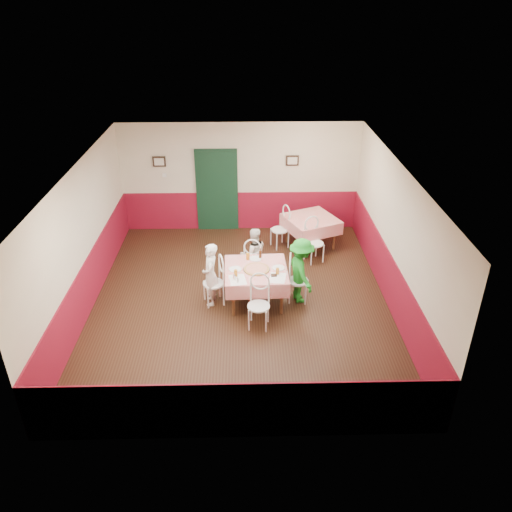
{
  "coord_description": "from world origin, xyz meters",
  "views": [
    {
      "loc": [
        0.12,
        -8.53,
        5.7
      ],
      "look_at": [
        0.31,
        -0.02,
        1.05
      ],
      "focal_mm": 35.0,
      "sensor_mm": 36.0,
      "label": 1
    }
  ],
  "objects_px": {
    "chair_right": "(298,281)",
    "diner_far": "(254,254)",
    "chair_far": "(254,262)",
    "chair_near": "(259,306)",
    "glass_b": "(277,271)",
    "diner_left": "(211,275)",
    "chair_left": "(214,284)",
    "diner_right": "(301,271)",
    "glass_a": "(236,273)",
    "beer_bottle": "(260,254)",
    "main_table": "(256,285)",
    "pizza": "(257,269)",
    "glass_c": "(248,256)",
    "chair_second_b": "(314,244)",
    "wallet": "(274,275)",
    "chair_second_a": "(280,230)",
    "second_table": "(310,232)"
  },
  "relations": [
    {
      "from": "chair_left",
      "to": "chair_far",
      "type": "relative_size",
      "value": 1.0
    },
    {
      "from": "chair_near",
      "to": "diner_right",
      "type": "bearing_deg",
      "value": 54.55
    },
    {
      "from": "glass_a",
      "to": "beer_bottle",
      "type": "relative_size",
      "value": 0.65
    },
    {
      "from": "chair_second_b",
      "to": "second_table",
      "type": "bearing_deg",
      "value": 66.2
    },
    {
      "from": "pizza",
      "to": "wallet",
      "type": "relative_size",
      "value": 4.58
    },
    {
      "from": "glass_a",
      "to": "glass_b",
      "type": "relative_size",
      "value": 1.07
    },
    {
      "from": "chair_second_a",
      "to": "beer_bottle",
      "type": "xyz_separation_m",
      "value": [
        -0.54,
        -1.98,
        0.41
      ]
    },
    {
      "from": "main_table",
      "to": "glass_a",
      "type": "height_order",
      "value": "glass_a"
    },
    {
      "from": "chair_right",
      "to": "chair_second_b",
      "type": "height_order",
      "value": "same"
    },
    {
      "from": "main_table",
      "to": "glass_b",
      "type": "height_order",
      "value": "glass_b"
    },
    {
      "from": "chair_far",
      "to": "chair_second_a",
      "type": "height_order",
      "value": "same"
    },
    {
      "from": "pizza",
      "to": "glass_a",
      "type": "relative_size",
      "value": 3.83
    },
    {
      "from": "chair_right",
      "to": "diner_left",
      "type": "height_order",
      "value": "diner_left"
    },
    {
      "from": "chair_right",
      "to": "diner_far",
      "type": "height_order",
      "value": "diner_far"
    },
    {
      "from": "chair_right",
      "to": "chair_second_a",
      "type": "xyz_separation_m",
      "value": [
        -0.21,
        2.39,
        0.0
      ]
    },
    {
      "from": "main_table",
      "to": "pizza",
      "type": "bearing_deg",
      "value": -73.26
    },
    {
      "from": "chair_right",
      "to": "chair_far",
      "type": "height_order",
      "value": "same"
    },
    {
      "from": "chair_left",
      "to": "pizza",
      "type": "distance_m",
      "value": 0.92
    },
    {
      "from": "chair_left",
      "to": "diner_far",
      "type": "height_order",
      "value": "diner_far"
    },
    {
      "from": "chair_left",
      "to": "diner_right",
      "type": "height_order",
      "value": "diner_right"
    },
    {
      "from": "chair_second_a",
      "to": "chair_second_b",
      "type": "distance_m",
      "value": 1.06
    },
    {
      "from": "glass_a",
      "to": "chair_far",
      "type": "bearing_deg",
      "value": 71.79
    },
    {
      "from": "chair_far",
      "to": "pizza",
      "type": "bearing_deg",
      "value": 102.32
    },
    {
      "from": "chair_near",
      "to": "diner_far",
      "type": "distance_m",
      "value": 1.76
    },
    {
      "from": "chair_far",
      "to": "chair_left",
      "type": "bearing_deg",
      "value": 56.79
    },
    {
      "from": "second_table",
      "to": "chair_far",
      "type": "xyz_separation_m",
      "value": [
        -1.41,
        -1.57,
        0.08
      ]
    },
    {
      "from": "chair_right",
      "to": "diner_far",
      "type": "relative_size",
      "value": 0.75
    },
    {
      "from": "chair_right",
      "to": "diner_far",
      "type": "xyz_separation_m",
      "value": [
        -0.88,
        0.87,
        0.15
      ]
    },
    {
      "from": "chair_near",
      "to": "chair_second_b",
      "type": "xyz_separation_m",
      "value": [
        1.36,
        2.52,
        0.0
      ]
    },
    {
      "from": "chair_left",
      "to": "chair_near",
      "type": "distance_m",
      "value": 1.2
    },
    {
      "from": "chair_second_b",
      "to": "pizza",
      "type": "xyz_separation_m",
      "value": [
        -1.38,
        -1.7,
        0.33
      ]
    },
    {
      "from": "glass_a",
      "to": "diner_left",
      "type": "distance_m",
      "value": 0.58
    },
    {
      "from": "main_table",
      "to": "chair_right",
      "type": "xyz_separation_m",
      "value": [
        0.85,
        0.03,
        0.08
      ]
    },
    {
      "from": "glass_c",
      "to": "chair_near",
      "type": "bearing_deg",
      "value": -81.52
    },
    {
      "from": "glass_b",
      "to": "glass_c",
      "type": "relative_size",
      "value": 0.92
    },
    {
      "from": "chair_second_b",
      "to": "glass_a",
      "type": "height_order",
      "value": "chair_second_b"
    },
    {
      "from": "glass_c",
      "to": "diner_far",
      "type": "distance_m",
      "value": 0.57
    },
    {
      "from": "chair_right",
      "to": "second_table",
      "type": "bearing_deg",
      "value": -5.46
    },
    {
      "from": "chair_left",
      "to": "pizza",
      "type": "relative_size",
      "value": 1.79
    },
    {
      "from": "diner_far",
      "to": "chair_far",
      "type": "bearing_deg",
      "value": 76.97
    },
    {
      "from": "chair_second_a",
      "to": "glass_c",
      "type": "relative_size",
      "value": 6.72
    },
    {
      "from": "diner_left",
      "to": "chair_left",
      "type": "bearing_deg",
      "value": 92.3
    },
    {
      "from": "pizza",
      "to": "chair_second_a",
      "type": "bearing_deg",
      "value": 75.65
    },
    {
      "from": "glass_a",
      "to": "chair_near",
      "type": "bearing_deg",
      "value": -53.84
    },
    {
      "from": "main_table",
      "to": "chair_right",
      "type": "relative_size",
      "value": 1.36
    },
    {
      "from": "beer_bottle",
      "to": "diner_far",
      "type": "distance_m",
      "value": 0.55
    },
    {
      "from": "chair_near",
      "to": "glass_b",
      "type": "height_order",
      "value": "chair_near"
    },
    {
      "from": "beer_bottle",
      "to": "wallet",
      "type": "height_order",
      "value": "beer_bottle"
    },
    {
      "from": "chair_second_b",
      "to": "glass_c",
      "type": "xyz_separation_m",
      "value": [
        -1.54,
        -1.27,
        0.38
      ]
    },
    {
      "from": "chair_second_b",
      "to": "glass_a",
      "type": "relative_size",
      "value": 6.84
    }
  ]
}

